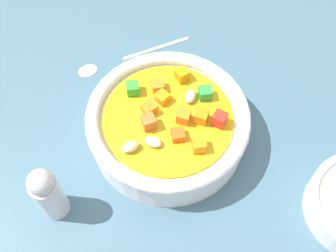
# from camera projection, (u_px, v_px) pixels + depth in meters

# --- Properties ---
(ground_plane) EXTENTS (1.40, 1.40, 0.02)m
(ground_plane) POSITION_uv_depth(u_px,v_px,m) (168.00, 140.00, 0.58)
(ground_plane) COLOR #42667A
(soup_bowl_main) EXTENTS (0.21, 0.21, 0.07)m
(soup_bowl_main) POSITION_uv_depth(u_px,v_px,m) (168.00, 124.00, 0.54)
(soup_bowl_main) COLOR white
(soup_bowl_main) RESTS_ON ground_plane
(spoon) EXTENTS (0.12, 0.16, 0.01)m
(spoon) POSITION_uv_depth(u_px,v_px,m) (118.00, 59.00, 0.64)
(spoon) COLOR silver
(spoon) RESTS_ON ground_plane
(pepper_shaker) EXTENTS (0.03, 0.03, 0.09)m
(pepper_shaker) POSITION_uv_depth(u_px,v_px,m) (48.00, 193.00, 0.48)
(pepper_shaker) COLOR silver
(pepper_shaker) RESTS_ON ground_plane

